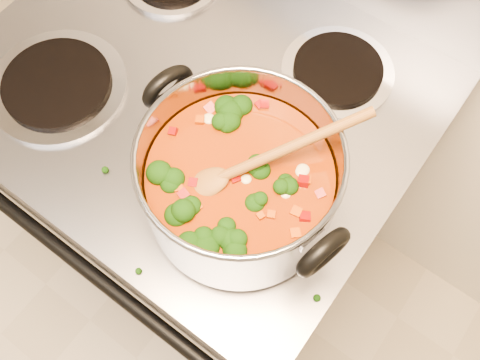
% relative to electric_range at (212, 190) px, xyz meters
% --- Properties ---
extents(electric_range, '(0.75, 0.68, 1.08)m').
position_rel_electric_range_xyz_m(electric_range, '(0.00, 0.00, 0.00)').
color(electric_range, gray).
rests_on(electric_range, ground).
extents(stockpot, '(0.33, 0.27, 0.16)m').
position_rel_electric_range_xyz_m(stockpot, '(0.19, -0.14, 0.54)').
color(stockpot, gray).
rests_on(stockpot, electric_range).
extents(wooden_spoon, '(0.17, 0.22, 0.10)m').
position_rel_electric_range_xyz_m(wooden_spoon, '(0.19, -0.13, 0.58)').
color(wooden_spoon, brown).
rests_on(wooden_spoon, stockpot).
extents(cooktop_crumbs, '(0.33, 0.27, 0.01)m').
position_rel_electric_range_xyz_m(cooktop_crumbs, '(0.18, -0.15, 0.46)').
color(cooktop_crumbs, black).
rests_on(cooktop_crumbs, electric_range).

